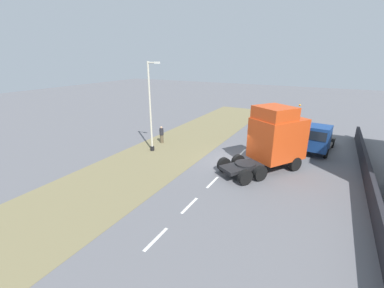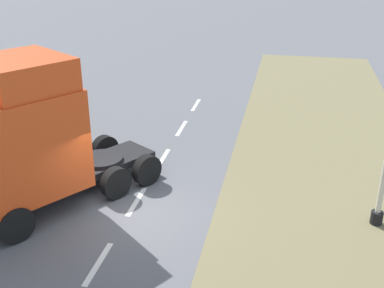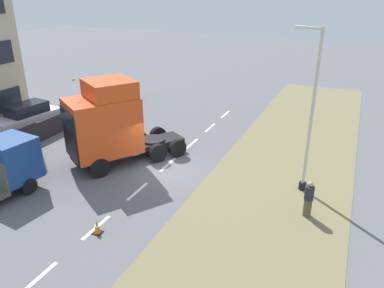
% 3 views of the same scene
% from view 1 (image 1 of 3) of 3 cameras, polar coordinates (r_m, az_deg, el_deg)
% --- Properties ---
extents(ground_plane, '(120.00, 120.00, 0.00)m').
position_cam_1_polar(ground_plane, '(20.69, 9.00, -4.01)').
color(ground_plane, slate).
rests_on(ground_plane, ground).
extents(grass_verge, '(7.00, 44.00, 0.01)m').
position_cam_1_polar(grass_verge, '(23.17, -5.09, -1.28)').
color(grass_verge, olive).
rests_on(grass_verge, ground).
extents(lane_markings, '(0.16, 21.00, 0.00)m').
position_cam_1_polar(lane_markings, '(20.08, 8.32, -4.70)').
color(lane_markings, white).
rests_on(lane_markings, ground).
extents(boundary_wall, '(0.25, 24.00, 1.26)m').
position_cam_1_polar(boundary_wall, '(19.74, 34.63, -6.51)').
color(boundary_wall, '#232328').
rests_on(boundary_wall, ground).
extents(lorry_cab, '(5.57, 6.57, 4.81)m').
position_cam_1_polar(lorry_cab, '(19.63, 17.92, 1.28)').
color(lorry_cab, black).
rests_on(lorry_cab, ground).
extents(flatbed_truck, '(2.75, 5.70, 2.60)m').
position_cam_1_polar(flatbed_truck, '(24.13, 25.95, 1.06)').
color(flatbed_truck, navy).
rests_on(flatbed_truck, ground).
extents(lamp_post, '(1.29, 0.35, 7.60)m').
position_cam_1_polar(lamp_post, '(22.16, -9.09, 7.00)').
color(lamp_post, black).
rests_on(lamp_post, ground).
extents(pedestrian, '(0.39, 0.39, 1.65)m').
position_cam_1_polar(pedestrian, '(24.90, -6.77, 2.04)').
color(pedestrian, brown).
rests_on(pedestrian, ground).
extents(traffic_cone_lead, '(0.36, 0.36, 0.58)m').
position_cam_1_polar(traffic_cone_lead, '(26.07, 12.89, 1.26)').
color(traffic_cone_lead, black).
rests_on(traffic_cone_lead, ground).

